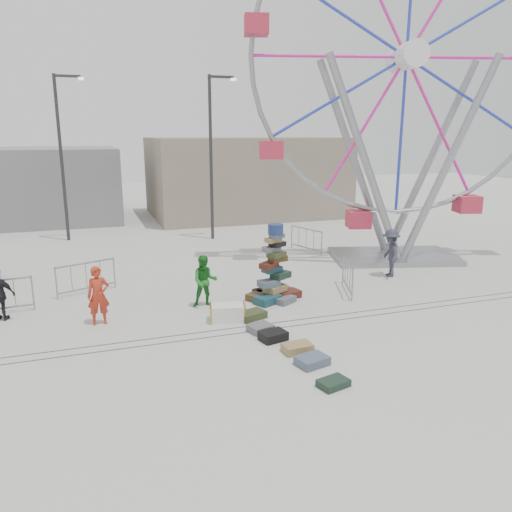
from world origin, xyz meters
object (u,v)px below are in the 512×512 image
object	(u,v)px
barricade_dummy_c	(86,278)
barricade_wheel_front	(348,276)
lamp_post_left	(63,150)
pedestrian_red	(98,296)
ferris_wheel	(405,85)
barricade_wheel_back	(306,240)
pedestrian_green	(205,281)
pedestrian_grey	(390,253)
suitcase_tower	(274,279)
lamp_post_right	(213,150)
steamer_trunk	(228,313)

from	to	relation	value
barricade_dummy_c	barricade_wheel_front	xyz separation A→B (m)	(8.42, -2.69, 0.00)
lamp_post_left	barricade_dummy_c	xyz separation A→B (m)	(0.68, -9.39, -3.93)
pedestrian_red	ferris_wheel	bearing A→B (deg)	14.56
barricade_wheel_back	pedestrian_green	xyz separation A→B (m)	(-6.08, -5.77, 0.27)
ferris_wheel	barricade_wheel_front	xyz separation A→B (m)	(-4.15, -3.44, -6.58)
pedestrian_grey	barricade_wheel_back	bearing A→B (deg)	-146.46
ferris_wheel	barricade_wheel_front	distance (m)	8.51
barricade_dummy_c	pedestrian_red	size ratio (longest dim) A/B	1.19
lamp_post_left	pedestrian_grey	size ratio (longest dim) A/B	4.43
suitcase_tower	pedestrian_green	bearing A→B (deg)	157.11
suitcase_tower	pedestrian_red	size ratio (longest dim) A/B	1.48
lamp_post_right	steamer_trunk	bearing A→B (deg)	-102.46
barricade_wheel_front	pedestrian_grey	distance (m)	2.72
barricade_wheel_back	pedestrian_green	size ratio (longest dim) A/B	1.23
pedestrian_red	pedestrian_grey	xyz separation A→B (m)	(10.55, 1.51, 0.06)
barricade_wheel_back	pedestrian_grey	xyz separation A→B (m)	(1.29, -4.73, 0.35)
lamp_post_right	pedestrian_green	size ratio (longest dim) A/B	4.90
suitcase_tower	lamp_post_left	bearing A→B (deg)	96.58
lamp_post_right	barricade_wheel_front	distance (m)	11.02
barricade_wheel_front	suitcase_tower	bearing A→B (deg)	108.73
steamer_trunk	pedestrian_red	size ratio (longest dim) A/B	0.60
barricade_wheel_front	pedestrian_red	distance (m)	8.12
barricade_wheel_front	steamer_trunk	bearing A→B (deg)	125.80
lamp_post_right	pedestrian_green	xyz separation A→B (m)	(-2.83, -9.96, -3.67)
steamer_trunk	pedestrian_red	xyz separation A→B (m)	(-3.50, 0.93, 0.60)
lamp_post_left	suitcase_tower	distance (m)	14.14
suitcase_tower	ferris_wheel	world-z (taller)	ferris_wheel
steamer_trunk	barricade_dummy_c	world-z (taller)	barricade_dummy_c
steamer_trunk	suitcase_tower	bearing A→B (deg)	47.57
pedestrian_green	suitcase_tower	bearing A→B (deg)	9.42
lamp_post_left	barricade_dummy_c	bearing A→B (deg)	-85.85
lamp_post_left	barricade_wheel_front	bearing A→B (deg)	-53.01
suitcase_tower	barricade_wheel_back	world-z (taller)	suitcase_tower
steamer_trunk	barricade_wheel_back	distance (m)	9.20
lamp_post_right	lamp_post_left	bearing A→B (deg)	164.05
lamp_post_right	barricade_dummy_c	size ratio (longest dim) A/B	4.00
barricade_wheel_front	pedestrian_red	xyz separation A→B (m)	(-8.11, -0.36, 0.29)
barricade_wheel_front	pedestrian_green	xyz separation A→B (m)	(-4.93, 0.12, 0.27)
barricade_dummy_c	pedestrian_green	bearing A→B (deg)	-57.79
pedestrian_green	barricade_wheel_front	bearing A→B (deg)	9.31
pedestrian_red	pedestrian_grey	size ratio (longest dim) A/B	0.93
suitcase_tower	barricade_dummy_c	distance (m)	6.33
lamp_post_right	pedestrian_green	world-z (taller)	lamp_post_right
ferris_wheel	pedestrian_green	world-z (taller)	ferris_wheel
suitcase_tower	ferris_wheel	xyz separation A→B (m)	(6.81, 3.37, 6.43)
barricade_wheel_front	barricade_wheel_back	size ratio (longest dim) A/B	1.00
ferris_wheel	pedestrian_grey	xyz separation A→B (m)	(-1.71, -2.28, -6.23)
lamp_post_left	suitcase_tower	size ratio (longest dim) A/B	3.21
steamer_trunk	barricade_wheel_back	xyz separation A→B (m)	(5.76, 7.17, 0.31)
barricade_wheel_back	lamp_post_right	bearing A→B (deg)	-160.34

